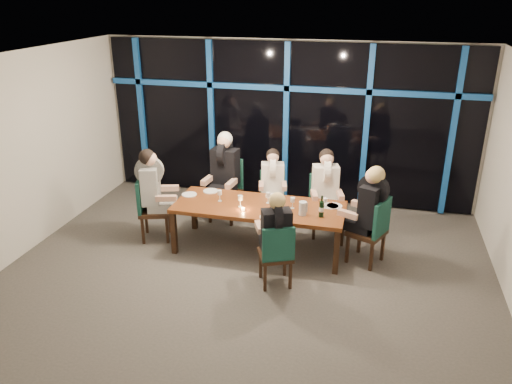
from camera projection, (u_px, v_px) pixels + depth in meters
room at (245, 139)px, 6.41m from camera, size 7.04×7.00×3.02m
window_wall at (287, 121)px, 9.22m from camera, size 6.86×0.43×2.94m
dining_table at (259, 209)px, 7.63m from camera, size 2.60×1.00×0.75m
chair_far_left at (227, 186)px, 8.75m from camera, size 0.56×0.56×1.09m
chair_far_mid at (272, 195)px, 8.61m from camera, size 0.51×0.51×0.92m
chair_far_right at (324, 201)px, 8.24m from camera, size 0.57×0.57×1.00m
chair_end_left at (149, 206)px, 8.02m from camera, size 0.61×0.61×1.04m
chair_end_right at (373, 228)px, 7.26m from camera, size 0.64×0.64×1.04m
chair_near_mid at (277, 252)px, 6.70m from camera, size 0.58×0.58×0.94m
diner_far_left at (224, 164)px, 8.51m from camera, size 0.57×0.70×1.06m
diner_far_mid at (273, 176)px, 8.40m from camera, size 0.52×0.62×0.90m
diner_far_right at (326, 181)px, 8.01m from camera, size 0.58×0.68×0.97m
diner_end_left at (153, 182)px, 7.87m from camera, size 0.71×0.61×1.01m
diner_end_right at (370, 201)px, 7.16m from camera, size 0.72×0.65×1.01m
diner_near_mid at (276, 225)px, 6.64m from camera, size 0.59×0.65×0.92m
plate_far_left at (211, 191)px, 8.13m from camera, size 0.24×0.24×0.01m
plate_far_mid at (273, 196)px, 7.93m from camera, size 0.24×0.24×0.01m
plate_far_right at (331, 206)px, 7.57m from camera, size 0.24×0.24×0.01m
plate_end_left at (189, 195)px, 7.99m from camera, size 0.24×0.24×0.01m
plate_end_right at (334, 206)px, 7.57m from camera, size 0.24×0.24×0.01m
plate_near_mid at (268, 217)px, 7.20m from camera, size 0.24×0.24×0.01m
wine_bottle at (321, 209)px, 7.18m from camera, size 0.07×0.07×0.33m
water_pitcher at (303, 208)px, 7.25m from camera, size 0.13×0.11×0.21m
tea_light at (243, 209)px, 7.44m from camera, size 0.05×0.05×0.03m
wine_glass_a at (240, 199)px, 7.51m from camera, size 0.07×0.07×0.18m
wine_glass_b at (268, 195)px, 7.64m from camera, size 0.07×0.07×0.18m
wine_glass_c at (293, 201)px, 7.46m from camera, size 0.07×0.07×0.17m
wine_glass_d at (220, 193)px, 7.71m from camera, size 0.07×0.07×0.18m
wine_glass_e at (325, 201)px, 7.48m from camera, size 0.06×0.06×0.16m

